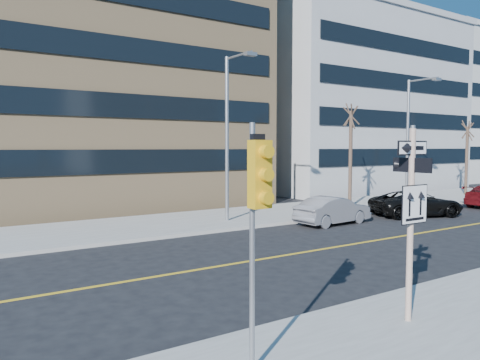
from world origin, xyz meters
TOP-DOWN VIEW (x-y plane):
  - ground at (0.00, 0.00)m, footprint 120.00×120.00m
  - far_sidewalk at (18.00, 12.00)m, footprint 66.00×6.00m
  - road_centerline at (12.00, 4.00)m, footprint 40.00×0.14m
  - sign_pole at (0.00, -2.51)m, footprint 0.92×0.92m
  - traffic_signal at (-4.00, -2.66)m, footprint 0.32×0.45m
  - parked_car_b at (8.14, 7.85)m, footprint 1.75×4.27m
  - parked_car_c at (13.89, 7.27)m, footprint 3.85×5.50m
  - streetlight_a at (4.00, 10.76)m, footprint 0.55×2.25m
  - streetlight_b at (18.00, 10.76)m, footprint 0.55×2.25m
  - street_tree_west at (13.00, 11.30)m, footprint 1.80×1.80m
  - street_tree_east at (26.00, 11.60)m, footprint 1.80×1.80m
  - building_brick at (2.00, 25.00)m, footprint 18.00×18.00m
  - building_grey_mid at (24.00, 24.00)m, footprint 20.00×16.00m
  - building_grey_far at (45.00, 27.00)m, footprint 18.00×18.00m

SIDE VIEW (x-z plane):
  - ground at x=0.00m, z-range 0.00..0.00m
  - road_centerline at x=12.00m, z-range 0.00..0.01m
  - far_sidewalk at x=18.00m, z-range 0.00..0.15m
  - parked_car_b at x=8.14m, z-range 0.00..1.37m
  - parked_car_c at x=13.89m, z-range 0.00..1.39m
  - sign_pole at x=0.00m, z-range 0.41..4.47m
  - traffic_signal at x=-4.00m, z-range 1.03..5.03m
  - streetlight_a at x=4.00m, z-range 0.76..8.76m
  - streetlight_b at x=18.00m, z-range 0.76..8.76m
  - street_tree_east at x=26.00m, z-range 2.07..7.82m
  - street_tree_west at x=13.00m, z-range 2.35..8.70m
  - building_grey_mid at x=24.00m, z-range 0.00..15.00m
  - building_grey_far at x=45.00m, z-range 0.00..16.00m
  - building_brick at x=2.00m, z-range 0.00..18.00m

